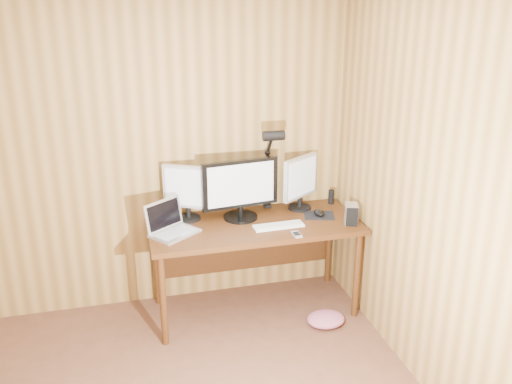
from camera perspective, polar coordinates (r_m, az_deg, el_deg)
name	(u,v)px	position (r m, az deg, el deg)	size (l,w,h in m)	color
room_shell	(134,284)	(2.33, -12.68, -9.40)	(4.00, 4.00, 4.00)	brown
desk	(252,234)	(4.24, -0.41, -4.44)	(1.60, 0.70, 0.75)	#45240E
monitor_center	(240,188)	(4.13, -1.66, 0.38)	(0.60, 0.26, 0.47)	black
monitor_left	(188,191)	(4.14, -7.22, 0.10)	(0.36, 0.20, 0.43)	black
monitor_right	(300,181)	(4.34, 4.70, 1.14)	(0.34, 0.25, 0.44)	black
laptop	(170,225)	(3.99, -9.03, -3.49)	(0.41, 0.40, 0.24)	silver
keyboard	(279,226)	(4.06, 2.39, -3.56)	(0.39, 0.13, 0.02)	white
mousepad	(319,215)	(4.29, 6.65, -2.46)	(0.23, 0.19, 0.00)	black
mouse	(319,213)	(4.29, 6.66, -2.18)	(0.07, 0.12, 0.04)	black
hard_drive	(351,214)	(4.17, 10.00, -2.27)	(0.13, 0.16, 0.15)	silver
phone	(297,234)	(3.93, 4.30, -4.47)	(0.06, 0.11, 0.02)	silver
speaker	(331,197)	(4.54, 7.91, -0.51)	(0.05, 0.05, 0.12)	black
desk_lamp	(271,157)	(4.22, 1.55, 3.65)	(0.16, 0.24, 0.72)	black
fabric_pile	(326,319)	(4.29, 7.36, -13.14)	(0.29, 0.24, 0.09)	#B6586E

